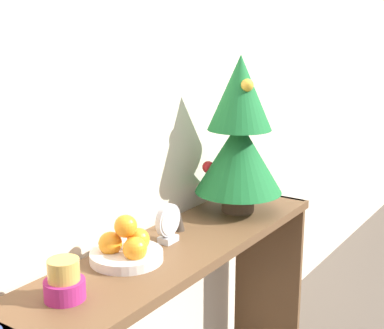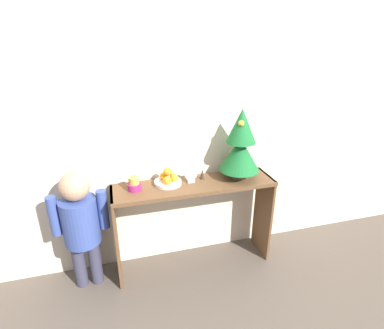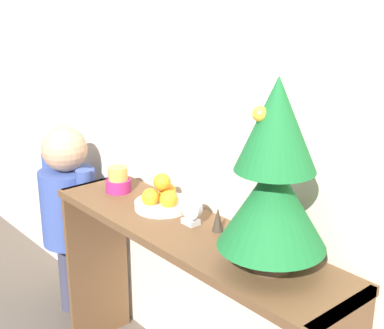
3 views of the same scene
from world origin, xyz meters
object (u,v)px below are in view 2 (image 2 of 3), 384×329
Objects in this scene: singing_bowl at (134,184)px; desk_clock at (191,175)px; fruit_bowl at (168,180)px; figurine at (202,174)px; child_figure at (80,220)px; mini_tree at (240,145)px.

singing_bowl is 0.44m from desk_clock.
figurine is at bearing 4.11° from fruit_bowl.
singing_bowl is 0.83× the size of desk_clock.
fruit_bowl is 2.03× the size of singing_bowl.
desk_clock reaches higher than singing_bowl.
fruit_bowl is at bearing 4.26° from child_figure.
mini_tree reaches higher than singing_bowl.
mini_tree is 0.85m from singing_bowl.
singing_bowl is 0.54m from figurine.
child_figure is (-0.66, -0.05, -0.22)m from fruit_bowl.
singing_bowl is 0.46m from child_figure.
singing_bowl is (-0.82, 0.01, -0.23)m from mini_tree.
mini_tree reaches higher than fruit_bowl.
desk_clock is (0.18, -0.01, 0.02)m from fruit_bowl.
fruit_bowl reaches higher than figurine.
fruit_bowl is 0.18m from desk_clock.
fruit_bowl reaches higher than singing_bowl.
mini_tree is at bearing -0.89° from singing_bowl.
desk_clock is at bearing -4.37° from fruit_bowl.
desk_clock is 0.11m from figurine.
desk_clock is at bearing 2.44° from child_figure.
mini_tree is 0.61m from fruit_bowl.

